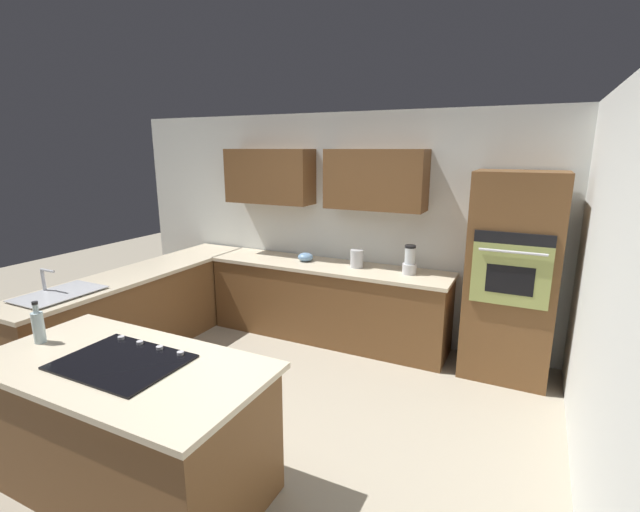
# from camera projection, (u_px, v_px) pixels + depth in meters

# --- Properties ---
(ground_plane) EXTENTS (14.00, 14.00, 0.00)m
(ground_plane) POSITION_uv_depth(u_px,v_px,m) (251.00, 415.00, 3.77)
(ground_plane) COLOR #9E937F
(wall_back) EXTENTS (6.00, 0.44, 2.60)m
(wall_back) POSITION_uv_depth(u_px,v_px,m) (342.00, 215.00, 5.24)
(wall_back) COLOR silver
(wall_back) RESTS_ON ground
(wall_left) EXTENTS (0.10, 4.00, 2.60)m
(wall_left) POSITION_uv_depth(u_px,v_px,m) (609.00, 302.00, 2.67)
(wall_left) COLOR silver
(wall_left) RESTS_ON ground
(lower_cabinets_back) EXTENTS (2.80, 0.60, 0.86)m
(lower_cabinets_back) POSITION_uv_depth(u_px,v_px,m) (327.00, 303.00, 5.21)
(lower_cabinets_back) COLOR brown
(lower_cabinets_back) RESTS_ON ground
(countertop_back) EXTENTS (2.84, 0.64, 0.04)m
(countertop_back) POSITION_uv_depth(u_px,v_px,m) (327.00, 266.00, 5.10)
(countertop_back) COLOR beige
(countertop_back) RESTS_ON lower_cabinets_back
(lower_cabinets_side) EXTENTS (0.60, 2.90, 0.86)m
(lower_cabinets_side) POSITION_uv_depth(u_px,v_px,m) (142.00, 312.00, 4.92)
(lower_cabinets_side) COLOR brown
(lower_cabinets_side) RESTS_ON ground
(countertop_side) EXTENTS (0.64, 2.94, 0.04)m
(countertop_side) POSITION_uv_depth(u_px,v_px,m) (138.00, 273.00, 4.82)
(countertop_side) COLOR beige
(countertop_side) RESTS_ON lower_cabinets_side
(island_base) EXTENTS (1.80, 0.87, 0.86)m
(island_base) POSITION_uv_depth(u_px,v_px,m) (129.00, 429.00, 2.87)
(island_base) COLOR brown
(island_base) RESTS_ON ground
(island_top) EXTENTS (1.88, 0.95, 0.04)m
(island_top) POSITION_uv_depth(u_px,v_px,m) (122.00, 366.00, 2.77)
(island_top) COLOR beige
(island_top) RESTS_ON island_base
(wall_oven) EXTENTS (0.80, 0.66, 2.00)m
(wall_oven) POSITION_uv_depth(u_px,v_px,m) (511.00, 277.00, 4.23)
(wall_oven) COLOR brown
(wall_oven) RESTS_ON ground
(sink_unit) EXTENTS (0.46, 0.70, 0.23)m
(sink_unit) POSITION_uv_depth(u_px,v_px,m) (58.00, 293.00, 4.03)
(sink_unit) COLOR #515456
(sink_unit) RESTS_ON countertop_side
(cooktop) EXTENTS (0.76, 0.56, 0.03)m
(cooktop) POSITION_uv_depth(u_px,v_px,m) (122.00, 361.00, 2.76)
(cooktop) COLOR black
(cooktop) RESTS_ON island_top
(blender) EXTENTS (0.15, 0.15, 0.31)m
(blender) POSITION_uv_depth(u_px,v_px,m) (410.00, 262.00, 4.69)
(blender) COLOR silver
(blender) RESTS_ON countertop_back
(mixing_bowl) EXTENTS (0.18, 0.18, 0.10)m
(mixing_bowl) POSITION_uv_depth(u_px,v_px,m) (305.00, 257.00, 5.25)
(mixing_bowl) COLOR #668CB2
(mixing_bowl) RESTS_ON countertop_back
(kettle) EXTENTS (0.15, 0.15, 0.20)m
(kettle) POSITION_uv_depth(u_px,v_px,m) (357.00, 259.00, 4.96)
(kettle) COLOR #B7BABF
(kettle) RESTS_ON countertop_back
(oil_bottle) EXTENTS (0.08, 0.08, 0.30)m
(oil_bottle) POSITION_uv_depth(u_px,v_px,m) (38.00, 326.00, 3.03)
(oil_bottle) COLOR silver
(oil_bottle) RESTS_ON island_top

